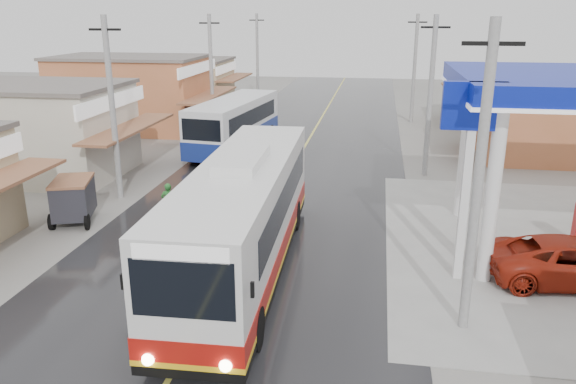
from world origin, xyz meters
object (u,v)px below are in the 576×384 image
(cyclist, at_px, (171,213))
(tricycle_near, at_px, (73,198))
(second_bus, at_px, (234,124))
(coach_bus, at_px, (244,217))
(jeepney, at_px, (572,261))

(cyclist, bearing_deg, tricycle_near, 167.56)
(second_bus, bearing_deg, coach_bus, -67.35)
(second_bus, height_order, cyclist, second_bus)
(tricycle_near, bearing_deg, second_bus, 57.77)
(coach_bus, height_order, tricycle_near, coach_bus)
(cyclist, bearing_deg, jeepney, -23.15)
(coach_bus, bearing_deg, tricycle_near, 155.61)
(coach_bus, relative_size, tricycle_near, 5.07)
(coach_bus, distance_m, cyclist, 5.18)
(coach_bus, height_order, cyclist, coach_bus)
(second_bus, xyz_separation_m, jeepney, (14.70, -15.34, -0.97))
(coach_bus, relative_size, cyclist, 6.77)
(jeepney, distance_m, cyclist, 14.22)
(jeepney, bearing_deg, tricycle_near, 77.26)
(jeepney, distance_m, tricycle_near, 18.22)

